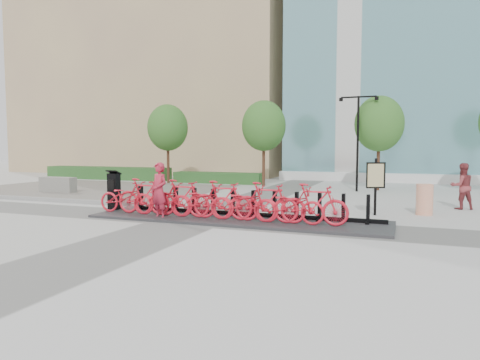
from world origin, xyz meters
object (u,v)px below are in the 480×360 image
(jersey_barrier, at_px, (58,185))
(pedestrian, at_px, (462,186))
(bike_0, at_px, (126,197))
(construction_barrel, at_px, (425,200))
(kiosk, at_px, (114,190))
(worker_red, at_px, (159,191))
(map_sign, at_px, (376,178))

(jersey_barrier, bearing_deg, pedestrian, 1.50)
(bike_0, relative_size, jersey_barrier, 1.02)
(pedestrian, bearing_deg, jersey_barrier, -16.54)
(construction_barrel, xyz_separation_m, jersey_barrier, (-17.51, 1.41, -0.14))
(bike_0, bearing_deg, construction_barrel, -68.79)
(kiosk, xyz_separation_m, pedestrian, (11.86, 5.13, 0.10))
(kiosk, relative_size, pedestrian, 0.82)
(kiosk, xyz_separation_m, construction_barrel, (10.50, 3.16, -0.23))
(worker_red, distance_m, map_sign, 7.30)
(pedestrian, height_order, construction_barrel, pedestrian)
(construction_barrel, height_order, map_sign, map_sign)
(pedestrian, xyz_separation_m, jersey_barrier, (-18.88, -0.56, -0.48))
(pedestrian, bearing_deg, map_sign, 23.70)
(bike_0, height_order, kiosk, kiosk)
(worker_red, height_order, jersey_barrier, worker_red)
(worker_red, relative_size, jersey_barrier, 0.91)
(construction_barrel, bearing_deg, jersey_barrier, 175.41)
(kiosk, distance_m, worker_red, 2.60)
(bike_0, xyz_separation_m, construction_barrel, (9.58, 3.72, -0.09))
(worker_red, relative_size, construction_barrel, 1.73)
(bike_0, height_order, worker_red, worker_red)
(worker_red, height_order, construction_barrel, worker_red)
(worker_red, bearing_deg, map_sign, 48.64)
(pedestrian, relative_size, jersey_barrier, 0.86)
(worker_red, height_order, map_sign, map_sign)
(bike_0, xyz_separation_m, jersey_barrier, (-7.93, 5.12, -0.23))
(bike_0, height_order, jersey_barrier, bike_0)
(worker_red, bearing_deg, pedestrian, 53.73)
(kiosk, xyz_separation_m, map_sign, (8.91, 2.47, 0.53))
(construction_barrel, bearing_deg, map_sign, -156.58)
(construction_barrel, bearing_deg, pedestrian, 55.19)
(kiosk, bearing_deg, worker_red, -20.93)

